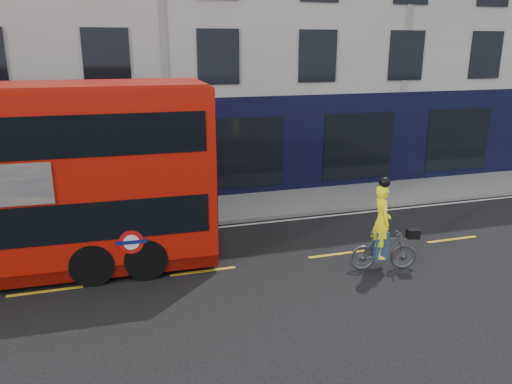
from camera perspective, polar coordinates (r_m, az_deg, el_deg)
name	(u,v)px	position (r m, az deg, el deg)	size (l,w,h in m)	color
ground	(215,297)	(12.50, -4.71, -11.85)	(120.00, 120.00, 0.00)	black
pavement	(177,213)	(18.38, -9.04, -2.34)	(60.00, 3.00, 0.12)	gray
kerb	(183,226)	(16.98, -8.33, -3.89)	(60.00, 0.12, 0.13)	slate
building_terrace	(148,8)	(23.89, -12.22, 19.88)	(50.00, 10.07, 15.00)	#BCB9B1
road_edge_line	(185,231)	(16.72, -8.16, -4.43)	(58.00, 0.10, 0.01)	silver
lane_dashes	(203,271)	(13.81, -6.05, -8.98)	(58.00, 0.12, 0.01)	gold
cyclist	(383,239)	(13.92, 14.30, -5.20)	(1.92, 0.91, 2.63)	#494C4F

